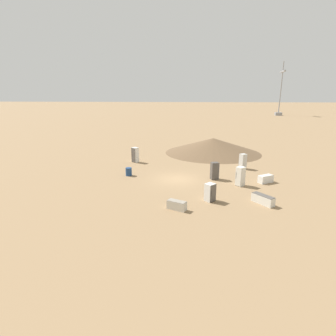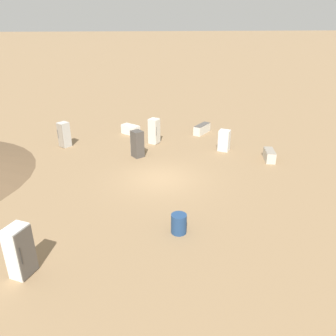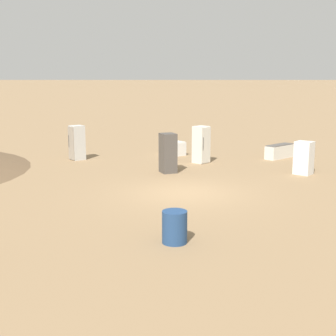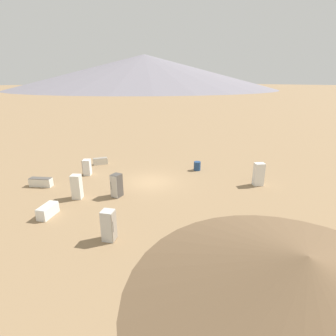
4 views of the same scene
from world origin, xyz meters
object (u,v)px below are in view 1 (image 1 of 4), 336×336
at_px(discarded_fridge_1, 210,192).
at_px(rusty_barrel, 129,172).
at_px(discarded_fridge_5, 177,205).
at_px(discarded_fridge_7, 215,171).
at_px(discarded_fridge_3, 266,179).
at_px(discarded_fridge_0, 243,161).
at_px(discarded_fridge_4, 135,155).
at_px(discarded_fridge_2, 240,176).
at_px(discarded_fridge_6, 263,199).
at_px(power_pylon_2, 280,99).

height_order(discarded_fridge_1, rusty_barrel, discarded_fridge_1).
distance_m(discarded_fridge_1, discarded_fridge_5, 3.24).
xyz_separation_m(discarded_fridge_7, rusty_barrel, (-0.24, 9.07, -0.46)).
height_order(discarded_fridge_3, discarded_fridge_5, discarded_fridge_3).
height_order(discarded_fridge_0, rusty_barrel, discarded_fridge_0).
xyz_separation_m(discarded_fridge_4, discarded_fridge_5, (-13.86, -7.39, -0.62)).
bearing_deg(discarded_fridge_2, discarded_fridge_1, 102.64).
bearing_deg(discarded_fridge_0, discarded_fridge_6, -124.45).
bearing_deg(power_pylon_2, discarded_fridge_4, 158.67).
relative_size(discarded_fridge_5, discarded_fridge_6, 0.89).
bearing_deg(discarded_fridge_3, discarded_fridge_0, -18.13).
xyz_separation_m(discarded_fridge_4, discarded_fridge_6, (-11.60, -13.92, -0.60)).
distance_m(discarded_fridge_2, rusty_barrel, 11.56).
bearing_deg(discarded_fridge_7, rusty_barrel, -110.16).
height_order(discarded_fridge_2, discarded_fridge_6, discarded_fridge_2).
bearing_deg(discarded_fridge_3, power_pylon_2, -50.12).
bearing_deg(discarded_fridge_5, discarded_fridge_4, -131.89).
relative_size(discarded_fridge_3, discarded_fridge_6, 0.91).
xyz_separation_m(power_pylon_2, discarded_fridge_7, (-107.25, 29.51, -6.57)).
distance_m(discarded_fridge_1, discarded_fridge_7, 6.02).
bearing_deg(rusty_barrel, discarded_fridge_5, -141.33).
height_order(discarded_fridge_6, rusty_barrel, rusty_barrel).
distance_m(discarded_fridge_0, discarded_fridge_4, 13.41).
xyz_separation_m(discarded_fridge_2, discarded_fridge_6, (-4.23, -1.39, -0.56)).
bearing_deg(discarded_fridge_1, discarded_fridge_6, 130.73).
height_order(power_pylon_2, discarded_fridge_0, power_pylon_2).
bearing_deg(discarded_fridge_2, discarded_fridge_5, 96.38).
xyz_separation_m(discarded_fridge_0, discarded_fridge_4, (0.99, 13.37, 0.07)).
distance_m(discarded_fridge_0, discarded_fridge_6, 10.64).
relative_size(power_pylon_2, discarded_fridge_6, 13.66).
distance_m(discarded_fridge_0, discarded_fridge_3, 5.31).
bearing_deg(rusty_barrel, discarded_fridge_4, 10.14).
distance_m(discarded_fridge_1, discarded_fridge_3, 7.83).
bearing_deg(rusty_barrel, discarded_fridge_7, -88.48).
relative_size(discarded_fridge_6, rusty_barrel, 2.05).
xyz_separation_m(discarded_fridge_0, discarded_fridge_6, (-10.61, -0.55, -0.52)).
distance_m(discarded_fridge_3, discarded_fridge_7, 5.00).
bearing_deg(discarded_fridge_4, discarded_fridge_7, -174.45).
bearing_deg(discarded_fridge_4, discarded_fridge_1, 164.84).
relative_size(discarded_fridge_3, discarded_fridge_7, 0.90).
distance_m(power_pylon_2, discarded_fridge_4, 109.19).
relative_size(discarded_fridge_2, discarded_fridge_3, 1.15).
bearing_deg(discarded_fridge_7, discarded_fridge_3, 65.30).
height_order(discarded_fridge_0, discarded_fridge_7, discarded_fridge_0).
bearing_deg(discarded_fridge_4, discarded_fridge_6, 175.17).
relative_size(power_pylon_2, discarded_fridge_7, 13.54).
relative_size(discarded_fridge_7, rusty_barrel, 2.07).
relative_size(power_pylon_2, discarded_fridge_4, 12.49).
bearing_deg(power_pylon_2, discarded_fridge_6, 167.19).
xyz_separation_m(discarded_fridge_1, discarded_fridge_2, (4.36, -2.74, 0.19)).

